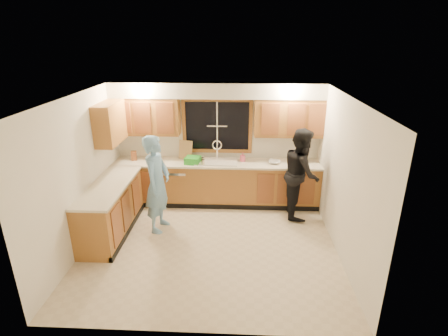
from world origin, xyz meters
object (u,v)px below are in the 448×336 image
object	(u,v)px
knife_block	(134,156)
bowl	(274,162)
woman	(301,173)
man	(157,184)
soap_bottle	(243,157)
stove	(99,225)
sink	(217,164)
dish_crate	(193,160)
dishwasher	(176,184)

from	to	relation	value
knife_block	bowl	size ratio (longest dim) A/B	0.82
woman	knife_block	size ratio (longest dim) A/B	8.86
man	soap_bottle	size ratio (longest dim) A/B	9.41
soap_bottle	stove	bearing A→B (deg)	-141.11
sink	dish_crate	size ratio (longest dim) A/B	2.98
woman	bowl	xyz separation A→B (m)	(-0.48, 0.39, 0.07)
dishwasher	knife_block	distance (m)	1.05
dish_crate	soap_bottle	xyz separation A→B (m)	(1.01, 0.17, 0.03)
dishwasher	knife_block	size ratio (longest dim) A/B	4.15
soap_bottle	bowl	bearing A→B (deg)	-8.61
knife_block	dish_crate	size ratio (longest dim) A/B	0.68
knife_block	dish_crate	world-z (taller)	knife_block
bowl	stove	bearing A→B (deg)	-149.04
man	soap_bottle	distance (m)	1.91
stove	man	xyz separation A→B (m)	(0.83, 0.72, 0.44)
woman	dish_crate	world-z (taller)	woman
knife_block	soap_bottle	xyz separation A→B (m)	(2.24, 0.04, -0.00)
dishwasher	bowl	bearing A→B (deg)	-0.70
knife_block	bowl	xyz separation A→B (m)	(2.88, -0.06, -0.07)
sink	woman	distance (m)	1.71
sink	soap_bottle	bearing A→B (deg)	6.18
bowl	dish_crate	bearing A→B (deg)	-177.60
knife_block	sink	bearing A→B (deg)	-12.99
bowl	sink	bearing A→B (deg)	178.08
stove	bowl	size ratio (longest dim) A/B	3.75
soap_bottle	bowl	size ratio (longest dim) A/B	0.79
dishwasher	soap_bottle	world-z (taller)	soap_bottle
dishwasher	dish_crate	xyz separation A→B (m)	(0.38, -0.09, 0.58)
sink	stove	bearing A→B (deg)	-134.61
sink	knife_block	size ratio (longest dim) A/B	4.35
man	dish_crate	world-z (taller)	man
man	woman	world-z (taller)	man
dishwasher	soap_bottle	bearing A→B (deg)	3.00
stove	man	bearing A→B (deg)	41.01
sink	man	world-z (taller)	man
man	soap_bottle	bearing A→B (deg)	-42.31
man	woman	distance (m)	2.71
sink	bowl	bearing A→B (deg)	-1.92
dishwasher	woman	world-z (taller)	woman
man	woman	xyz separation A→B (m)	(2.63, 0.67, -0.01)
sink	woman	bearing A→B (deg)	-14.68
dishwasher	man	bearing A→B (deg)	-96.47
dish_crate	bowl	distance (m)	1.65
man	stove	bearing A→B (deg)	141.02
knife_block	soap_bottle	distance (m)	2.24
sink	bowl	size ratio (longest dim) A/B	3.59
sink	dish_crate	world-z (taller)	sink
stove	dish_crate	size ratio (longest dim) A/B	3.12
bowl	knife_block	bearing A→B (deg)	178.82
stove	bowl	xyz separation A→B (m)	(2.98, 1.79, 0.50)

